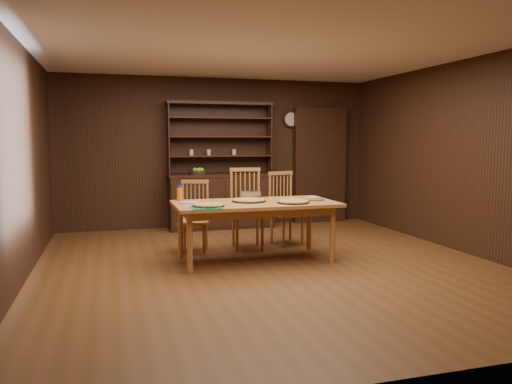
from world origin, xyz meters
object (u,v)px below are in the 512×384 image
object	(u,v)px
china_hutch	(221,194)
chair_left	(194,214)
chair_right	(284,206)
juice_bottle	(179,194)
dining_table	(255,208)
chair_center	(246,205)

from	to	relation	value
china_hutch	chair_left	size ratio (longest dim) A/B	2.23
chair_right	juice_bottle	distance (m)	1.71
dining_table	chair_right	bearing A→B (deg)	52.04
china_hutch	dining_table	distance (m)	2.47
chair_left	chair_center	bearing A→B (deg)	18.09
chair_right	juice_bottle	world-z (taller)	chair_right
juice_bottle	china_hutch	bearing A→B (deg)	64.47
dining_table	chair_left	world-z (taller)	chair_left
chair_center	juice_bottle	distance (m)	1.12
chair_right	dining_table	bearing A→B (deg)	-142.26
chair_left	chair_center	distance (m)	0.75
dining_table	chair_center	xyz separation A→B (m)	(0.11, 0.81, -0.07)
chair_left	china_hutch	bearing A→B (deg)	83.65
chair_left	juice_bottle	world-z (taller)	chair_left
chair_left	juice_bottle	size ratio (longest dim) A/B	4.82
dining_table	chair_right	xyz separation A→B (m)	(0.71, 0.91, -0.11)
dining_table	chair_left	bearing A→B (deg)	128.46
chair_left	chair_right	distance (m)	1.35
dining_table	chair_left	distance (m)	1.04
chair_center	dining_table	bearing A→B (deg)	-92.50
chair_left	chair_center	world-z (taller)	chair_center
chair_center	juice_bottle	size ratio (longest dim) A/B	5.59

